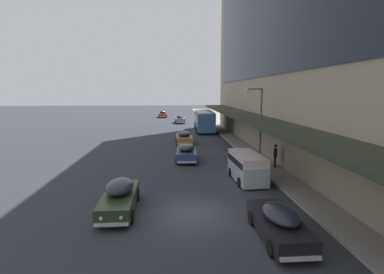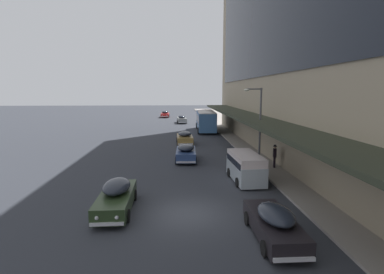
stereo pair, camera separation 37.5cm
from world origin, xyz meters
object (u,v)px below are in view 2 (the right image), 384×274
sedan_far_back (186,153)px  fire_hydrant (266,163)px  sedan_trailing_near (182,119)px  transit_bus_kerbside_front (206,120)px  sedan_second_mid (116,196)px  pedestrian_at_kerb (275,155)px  sedan_lead_mid (274,223)px  vw_van (245,166)px  street_lamp (258,120)px  sedan_trailing_mid (185,138)px  sedan_oncoming_rear (165,114)px

sedan_far_back → fire_hydrant: size_ratio=6.31×
sedan_trailing_near → sedan_far_back: 32.67m
transit_bus_kerbside_front → sedan_second_mid: 32.36m
sedan_second_mid → pedestrian_at_kerb: 13.60m
sedan_lead_mid → vw_van: vw_van is taller
street_lamp → vw_van: bearing=-116.2°
fire_hydrant → sedan_far_back: bearing=153.4°
sedan_second_mid → street_lamp: 13.62m
transit_bus_kerbside_front → sedan_lead_mid: transit_bus_kerbside_front is taller
sedan_lead_mid → vw_van: 8.46m
sedan_trailing_near → sedan_second_mid: size_ratio=0.98×
vw_van → pedestrian_at_kerb: bearing=43.7°
sedan_trailing_mid → sedan_second_mid: (-4.23, -19.91, 0.02)m
pedestrian_at_kerb → street_lamp: street_lamp is taller
sedan_trailing_mid → transit_bus_kerbside_front: bearing=72.2°
sedan_trailing_mid → sedan_far_back: sedan_far_back is taller
sedan_trailing_near → street_lamp: size_ratio=0.76×
sedan_trailing_near → pedestrian_at_kerb: (6.68, -36.03, 0.40)m
sedan_trailing_mid → sedan_second_mid: 20.36m
sedan_oncoming_rear → sedan_lead_mid: bearing=-83.8°
pedestrian_at_kerb → fire_hydrant: bearing=165.3°
sedan_lead_mid → street_lamp: size_ratio=0.73×
sedan_trailing_near → vw_van: (3.59, -38.99, 0.31)m
sedan_far_back → street_lamp: size_ratio=0.69×
vw_van → sedan_trailing_near: bearing=95.3°
sedan_lead_mid → fire_hydrant: size_ratio=6.64×
sedan_trailing_mid → fire_hydrant: (6.22, -11.89, -0.27)m
sedan_trailing_near → fire_hydrant: sedan_trailing_near is taller
vw_van → pedestrian_at_kerb: pedestrian_at_kerb is taller
transit_bus_kerbside_front → fire_hydrant: transit_bus_kerbside_front is taller
sedan_second_mid → street_lamp: street_lamp is taller
vw_van → fire_hydrant: 4.02m
sedan_trailing_near → sedan_trailing_mid: bearing=-90.4°
sedan_trailing_near → fire_hydrant: size_ratio=6.94×
sedan_trailing_mid → pedestrian_at_kerb: pedestrian_at_kerb is taller
sedan_second_mid → sedan_lead_mid: bearing=-25.9°
vw_van → pedestrian_at_kerb: size_ratio=2.49×
fire_hydrant → vw_van: bearing=-128.1°
sedan_lead_mid → pedestrian_at_kerb: pedestrian_at_kerb is taller
sedan_far_back → sedan_lead_mid: sedan_far_back is taller
vw_van → sedan_lead_mid: bearing=-94.9°
sedan_far_back → sedan_second_mid: sedan_second_mid is taller
sedan_second_mid → sedan_lead_mid: (7.29, -3.53, -0.05)m
sedan_second_mid → fire_hydrant: size_ratio=7.11×
street_lamp → sedan_second_mid: bearing=-138.4°
transit_bus_kerbside_front → sedan_oncoming_rear: 27.00m
sedan_second_mid → pedestrian_at_kerb: bearing=35.3°
sedan_second_mid → fire_hydrant: bearing=37.5°
sedan_trailing_mid → sedan_second_mid: sedan_second_mid is taller
sedan_trailing_mid → sedan_second_mid: size_ratio=0.86×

